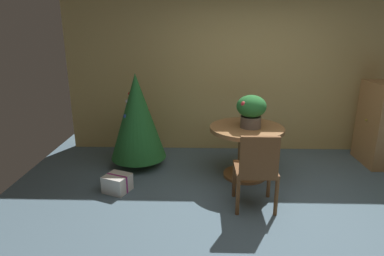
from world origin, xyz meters
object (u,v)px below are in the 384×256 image
flower_vase (251,109)px  wooden_cabinet (381,124)px  round_dining_table (246,143)px  holiday_tree (137,117)px  wooden_chair_near (257,167)px  gift_box_cream (117,183)px

flower_vase → wooden_cabinet: wooden_cabinet is taller
round_dining_table → flower_vase: (0.04, -0.03, 0.47)m
round_dining_table → wooden_cabinet: size_ratio=0.80×
holiday_tree → flower_vase: bearing=-12.8°
round_dining_table → wooden_cabinet: wooden_cabinet is taller
wooden_cabinet → flower_vase: bearing=-164.5°
round_dining_table → wooden_cabinet: (2.05, 0.53, 0.12)m
flower_vase → holiday_tree: 1.62m
holiday_tree → wooden_chair_near: bearing=-37.9°
gift_box_cream → wooden_cabinet: bearing=15.3°
flower_vase → holiday_tree: size_ratio=0.31×
gift_box_cream → holiday_tree: bearing=81.3°
holiday_tree → round_dining_table: bearing=-12.1°
wooden_chair_near → round_dining_table: bearing=90.0°
round_dining_table → gift_box_cream: size_ratio=2.63×
gift_box_cream → wooden_cabinet: wooden_cabinet is taller
holiday_tree → wooden_cabinet: holiday_tree is taller
flower_vase → gift_box_cream: flower_vase is taller
flower_vase → holiday_tree: (-1.57, 0.36, -0.20)m
wooden_chair_near → holiday_tree: holiday_tree is taller
round_dining_table → flower_vase: size_ratio=2.29×
flower_vase → gift_box_cream: size_ratio=1.15×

